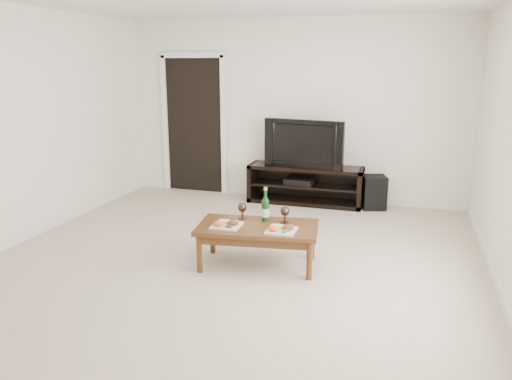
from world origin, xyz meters
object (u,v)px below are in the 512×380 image
(subwoofer, at_px, (374,192))
(coffee_table, at_px, (258,245))
(media_console, at_px, (305,185))
(television, at_px, (306,143))

(subwoofer, bearing_deg, coffee_table, -128.31)
(media_console, height_order, television, television)
(television, height_order, subwoofer, television)
(media_console, relative_size, coffee_table, 1.39)
(television, relative_size, coffee_table, 0.99)
(television, distance_m, subwoofer, 1.17)
(television, bearing_deg, media_console, -170.08)
(coffee_table, bearing_deg, television, 90.26)
(subwoofer, bearing_deg, media_console, 164.10)
(television, relative_size, subwoofer, 2.51)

